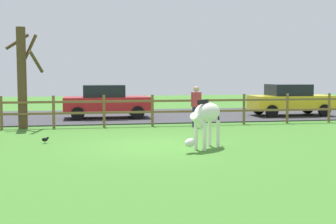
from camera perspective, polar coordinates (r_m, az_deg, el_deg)
ground_plane at (r=13.45m, az=-2.06°, el=-4.29°), size 60.00×60.00×0.00m
parking_asphalt at (r=22.62m, az=-5.44°, el=-0.50°), size 28.00×7.40×0.05m
paddock_fence at (r=18.27m, az=-5.02°, el=0.44°), size 21.66×0.11×1.28m
bare_tree at (r=18.49m, az=-17.90°, el=4.45°), size 1.43×1.43×3.93m
zebra at (r=12.87m, az=4.80°, el=-0.56°), size 1.50×1.51×1.41m
crow_on_grass at (r=14.37m, az=-15.25°, el=-3.35°), size 0.21×0.10×0.20m
parked_car_yellow at (r=23.23m, az=15.18°, el=1.52°), size 4.01×1.89×1.56m
parked_car_red at (r=21.38m, az=-7.83°, el=1.37°), size 4.03×1.94×1.56m
visitor_near_fence at (r=17.99m, az=3.59°, el=0.94°), size 0.38×0.26×1.64m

